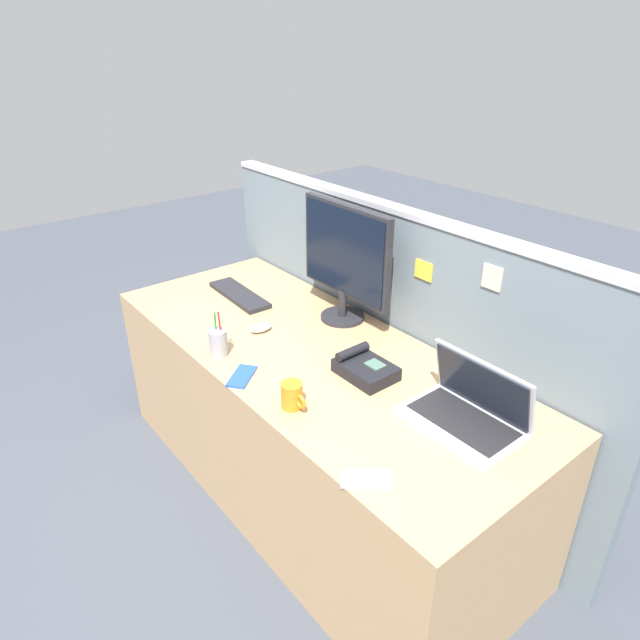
# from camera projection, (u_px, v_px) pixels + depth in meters

# --- Properties ---
(ground_plane) EXTENTS (10.00, 10.00, 0.00)m
(ground_plane) POSITION_uv_depth(u_px,v_px,m) (312.00, 486.00, 2.62)
(ground_plane) COLOR #424751
(desk) EXTENTS (2.03, 0.80, 0.74)m
(desk) POSITION_uv_depth(u_px,v_px,m) (311.00, 423.00, 2.45)
(desk) COLOR tan
(desk) RESTS_ON ground_plane
(cubicle_divider) EXTENTS (2.26, 0.07, 1.26)m
(cubicle_divider) POSITION_uv_depth(u_px,v_px,m) (386.00, 340.00, 2.57)
(cubicle_divider) COLOR slate
(cubicle_divider) RESTS_ON ground_plane
(desktop_monitor) EXTENTS (0.52, 0.20, 0.52)m
(desktop_monitor) POSITION_uv_depth(u_px,v_px,m) (345.00, 257.00, 2.39)
(desktop_monitor) COLOR #232328
(desktop_monitor) RESTS_ON desk
(laptop) EXTENTS (0.38, 0.25, 0.22)m
(laptop) POSITION_uv_depth(u_px,v_px,m) (469.00, 409.00, 1.83)
(laptop) COLOR #B2B5BC
(laptop) RESTS_ON desk
(desk_phone) EXTENTS (0.22, 0.16, 0.09)m
(desk_phone) POSITION_uv_depth(u_px,v_px,m) (365.00, 368.00, 2.10)
(desk_phone) COLOR black
(desk_phone) RESTS_ON desk
(keyboard_main) EXTENTS (0.41, 0.14, 0.02)m
(keyboard_main) POSITION_uv_depth(u_px,v_px,m) (239.00, 295.00, 2.72)
(keyboard_main) COLOR #232328
(keyboard_main) RESTS_ON desk
(computer_mouse_right_hand) EXTENTS (0.06, 0.10, 0.03)m
(computer_mouse_right_hand) POSITION_uv_depth(u_px,v_px,m) (261.00, 328.00, 2.41)
(computer_mouse_right_hand) COLOR #B2B5BC
(computer_mouse_right_hand) RESTS_ON desk
(pen_cup) EXTENTS (0.07, 0.07, 0.19)m
(pen_cup) POSITION_uv_depth(u_px,v_px,m) (218.00, 342.00, 2.22)
(pen_cup) COLOR #99999E
(pen_cup) RESTS_ON desk
(cell_phone_silver_slab) EXTENTS (0.15, 0.16, 0.01)m
(cell_phone_silver_slab) POSITION_uv_depth(u_px,v_px,m) (366.00, 479.00, 1.61)
(cell_phone_silver_slab) COLOR #B7BAC1
(cell_phone_silver_slab) RESTS_ON desk
(cell_phone_blue_case) EXTENTS (0.15, 0.16, 0.01)m
(cell_phone_blue_case) POSITION_uv_depth(u_px,v_px,m) (242.00, 376.00, 2.09)
(cell_phone_blue_case) COLOR blue
(cell_phone_blue_case) RESTS_ON desk
(coffee_mug) EXTENTS (0.11, 0.07, 0.09)m
(coffee_mug) POSITION_uv_depth(u_px,v_px,m) (292.00, 396.00, 1.91)
(coffee_mug) COLOR orange
(coffee_mug) RESTS_ON desk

